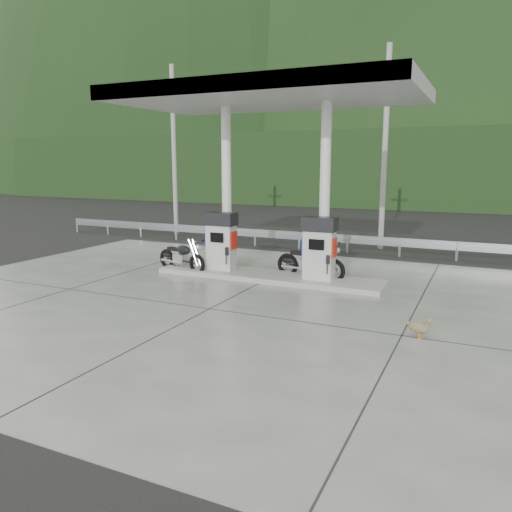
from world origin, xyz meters
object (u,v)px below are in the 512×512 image
at_px(gas_pump_left, 221,241).
at_px(motorcycle_left, 181,257).
at_px(motorcycle_right, 310,262).
at_px(gas_pump_right, 319,248).
at_px(duck, 419,328).

relative_size(gas_pump_left, motorcycle_left, 0.92).
bearing_deg(motorcycle_right, gas_pump_right, -41.61).
distance_m(gas_pump_left, duck, 7.33).
bearing_deg(duck, gas_pump_right, 152.39).
height_order(motorcycle_left, motorcycle_right, motorcycle_right).
height_order(motorcycle_right, duck, motorcycle_right).
relative_size(gas_pump_right, motorcycle_left, 0.92).
bearing_deg(motorcycle_left, motorcycle_right, 24.88).
distance_m(gas_pump_right, duck, 4.79).
xyz_separation_m(gas_pump_left, duck, (6.41, -3.44, -0.86)).
relative_size(gas_pump_left, duck, 3.40).
bearing_deg(motorcycle_left, duck, -7.72).
bearing_deg(gas_pump_right, gas_pump_left, 180.00).
relative_size(motorcycle_right, duck, 4.03).
xyz_separation_m(motorcycle_left, motorcycle_right, (4.13, 0.72, 0.04)).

